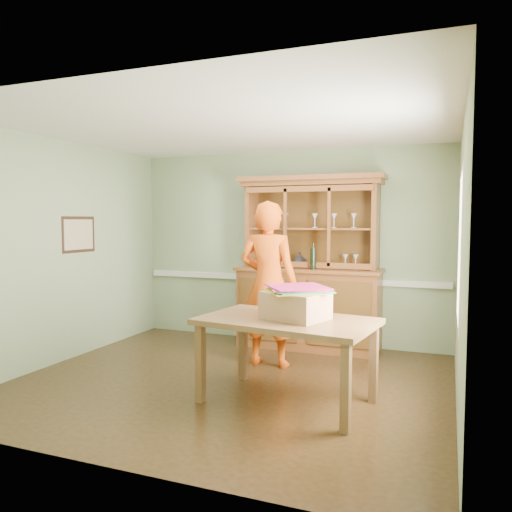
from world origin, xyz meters
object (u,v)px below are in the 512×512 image
at_px(china_hutch, 309,288).
at_px(cardboard_box, 295,305).
at_px(person, 269,284).
at_px(dining_table, 287,329).

height_order(china_hutch, cardboard_box, china_hutch).
xyz_separation_m(cardboard_box, person, (-0.66, 1.08, 0.05)).
distance_m(dining_table, person, 1.27).
bearing_deg(cardboard_box, person, 121.40).
bearing_deg(china_hutch, person, -103.19).
bearing_deg(person, cardboard_box, 122.84).
height_order(cardboard_box, person, person).
relative_size(china_hutch, cardboard_box, 4.24).
relative_size(dining_table, cardboard_box, 3.16).
distance_m(china_hutch, dining_table, 2.11).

